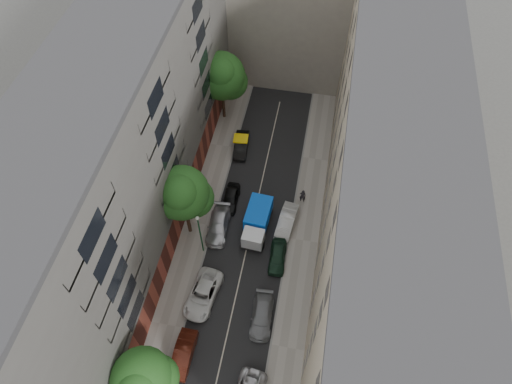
% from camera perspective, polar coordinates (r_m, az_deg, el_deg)
% --- Properties ---
extents(ground, '(120.00, 120.00, 0.00)m').
position_cam_1_polar(ground, '(47.32, -0.72, -5.07)').
color(ground, '#4C4C49').
rests_on(ground, ground).
extents(road_surface, '(8.00, 44.00, 0.02)m').
position_cam_1_polar(road_surface, '(47.31, -0.72, -5.06)').
color(road_surface, black).
rests_on(road_surface, ground).
extents(sidewalk_left, '(3.00, 44.00, 0.15)m').
position_cam_1_polar(sidewalk_left, '(48.16, -7.17, -3.94)').
color(sidewalk_left, gray).
rests_on(sidewalk_left, ground).
extents(sidewalk_right, '(3.00, 44.00, 0.15)m').
position_cam_1_polar(sidewalk_right, '(46.99, 5.91, -6.07)').
color(sidewalk_right, gray).
rests_on(sidewalk_right, ground).
extents(building_left, '(8.00, 44.00, 20.00)m').
position_cam_1_polar(building_left, '(41.93, -15.83, 4.54)').
color(building_left, '#504E4B').
rests_on(building_left, ground).
extents(building_right, '(8.00, 44.00, 20.00)m').
position_cam_1_polar(building_right, '(39.19, 15.12, 0.02)').
color(building_right, tan).
rests_on(building_right, ground).
extents(building_endcap, '(18.00, 12.00, 18.00)m').
position_cam_1_polar(building_endcap, '(60.80, 4.70, 22.64)').
color(building_endcap, gray).
rests_on(building_endcap, ground).
extents(tarp_truck, '(2.52, 5.68, 2.57)m').
position_cam_1_polar(tarp_truck, '(46.33, 0.12, -3.73)').
color(tarp_truck, black).
rests_on(tarp_truck, ground).
extents(car_left_1, '(1.58, 4.39, 1.44)m').
position_cam_1_polar(car_left_1, '(42.08, -9.07, -19.37)').
color(car_left_1, '#4A190E').
rests_on(car_left_1, ground).
extents(car_left_2, '(3.11, 5.59, 1.48)m').
position_cam_1_polar(car_left_2, '(43.71, -6.66, -12.58)').
color(car_left_2, silver).
rests_on(car_left_2, ground).
extents(car_left_3, '(2.28, 5.10, 1.45)m').
position_cam_1_polar(car_left_3, '(47.07, -4.72, -4.17)').
color(car_left_3, '#B6B6BB').
rests_on(car_left_3, ground).
extents(car_left_4, '(1.69, 4.01, 1.36)m').
position_cam_1_polar(car_left_4, '(48.92, -3.18, -0.77)').
color(car_left_4, black).
rests_on(car_left_4, ground).
extents(car_left_5, '(1.91, 4.45, 1.42)m').
position_cam_1_polar(car_left_5, '(53.54, -1.88, 5.89)').
color(car_left_5, black).
rests_on(car_left_5, ground).
extents(car_right_1, '(2.16, 4.75, 1.35)m').
position_cam_1_polar(car_right_1, '(42.73, 0.74, -15.23)').
color(car_right_1, slate).
rests_on(car_right_1, ground).
extents(car_right_2, '(1.81, 4.10, 1.37)m').
position_cam_1_polar(car_right_2, '(45.23, 2.71, -8.06)').
color(car_right_2, '#152F1F').
rests_on(car_right_2, ground).
extents(car_right_3, '(2.08, 4.65, 1.48)m').
position_cam_1_polar(car_right_3, '(47.27, 3.86, -3.64)').
color(car_right_3, silver).
rests_on(car_right_3, ground).
extents(tree_near, '(4.98, 4.66, 7.32)m').
position_cam_1_polar(tree_near, '(37.70, -13.97, -21.87)').
color(tree_near, '#382619').
rests_on(tree_near, sidewalk_left).
extents(tree_mid, '(5.42, 5.17, 9.55)m').
position_cam_1_polar(tree_mid, '(42.31, -9.14, -0.38)').
color(tree_mid, '#382619').
rests_on(tree_mid, sidewalk_left).
extents(tree_far, '(5.74, 5.53, 9.28)m').
position_cam_1_polar(tree_far, '(53.46, -4.29, 14.05)').
color(tree_far, '#382619').
rests_on(tree_far, sidewalk_left).
extents(lamp_post, '(0.36, 0.36, 6.17)m').
position_cam_1_polar(lamp_post, '(43.12, -7.05, -4.82)').
color(lamp_post, '#175128').
rests_on(lamp_post, sidewalk_left).
extents(pedestrian, '(0.69, 0.46, 1.87)m').
position_cam_1_polar(pedestrian, '(48.77, 5.84, -0.48)').
color(pedestrian, black).
rests_on(pedestrian, sidewalk_right).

